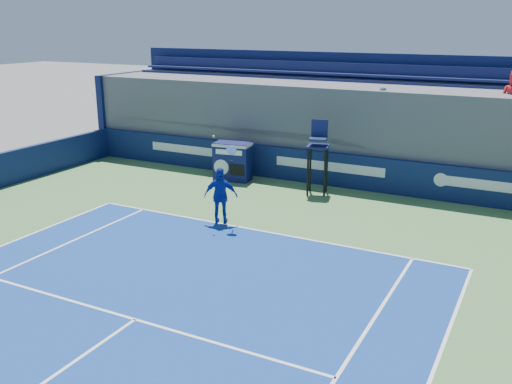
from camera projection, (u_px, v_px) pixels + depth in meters
The scene contains 5 objects.
back_hoarding at pixel (330, 169), 19.99m from camera, with size 20.40×0.21×1.20m.
match_clock at pixel (233, 160), 20.63m from camera, with size 1.41×0.90×1.40m.
umpire_chair at pixel (318, 149), 18.81m from camera, with size 0.85×0.85×2.48m.
tennis_player at pixel (221, 196), 16.17m from camera, with size 1.04×0.73×2.57m.
stadium_seating at pixel (350, 125), 21.38m from camera, with size 21.00×4.05×4.40m.
Camera 1 is at (6.64, -1.29, 5.57)m, focal length 40.00 mm.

